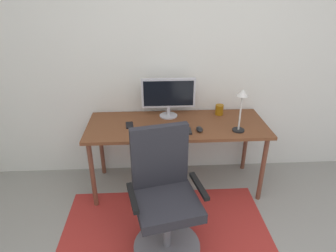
{
  "coord_description": "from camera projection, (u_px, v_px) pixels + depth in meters",
  "views": [
    {
      "loc": [
        -0.3,
        -0.71,
        1.91
      ],
      "look_at": [
        -0.17,
        1.55,
        0.82
      ],
      "focal_mm": 31.08,
      "sensor_mm": 36.0,
      "label": 1
    }
  ],
  "objects": [
    {
      "name": "wall_back",
      "position": [
        181.0,
        54.0,
        2.9
      ],
      "size": [
        6.0,
        0.1,
        2.6
      ],
      "primitive_type": "cube",
      "color": "silver",
      "rests_on": "ground"
    },
    {
      "name": "desk",
      "position": [
        177.0,
        130.0,
        2.82
      ],
      "size": [
        1.71,
        0.66,
        0.72
      ],
      "color": "brown",
      "rests_on": "ground"
    },
    {
      "name": "cell_phone",
      "position": [
        130.0,
        125.0,
        2.75
      ],
      "size": [
        0.08,
        0.15,
        0.01
      ],
      "primitive_type": "cube",
      "rotation": [
        0.0,
        0.0,
        0.11
      ],
      "color": "black",
      "rests_on": "desk"
    },
    {
      "name": "office_chair",
      "position": [
        165.0,
        205.0,
        2.21
      ],
      "size": [
        0.59,
        0.54,
        1.01
      ],
      "rotation": [
        0.0,
        0.0,
        0.22
      ],
      "color": "slate",
      "rests_on": "ground"
    },
    {
      "name": "keyboard",
      "position": [
        168.0,
        131.0,
        2.63
      ],
      "size": [
        0.43,
        0.13,
        0.02
      ],
      "primitive_type": "cube",
      "color": "black",
      "rests_on": "desk"
    },
    {
      "name": "coffee_cup",
      "position": [
        219.0,
        110.0,
        2.98
      ],
      "size": [
        0.08,
        0.08,
        0.1
      ],
      "primitive_type": "cylinder",
      "color": "#8B550C",
      "rests_on": "desk"
    },
    {
      "name": "desk_lamp",
      "position": [
        242.0,
        103.0,
        2.54
      ],
      "size": [
        0.11,
        0.11,
        0.4
      ],
      "color": "black",
      "rests_on": "desk"
    },
    {
      "name": "area_rug",
      "position": [
        166.0,
        239.0,
        2.43
      ],
      "size": [
        1.78,
        1.27,
        0.01
      ],
      "primitive_type": "cube",
      "color": "#A12A24",
      "rests_on": "ground"
    },
    {
      "name": "computer_mouse",
      "position": [
        199.0,
        129.0,
        2.65
      ],
      "size": [
        0.06,
        0.1,
        0.03
      ],
      "primitive_type": "ellipsoid",
      "color": "black",
      "rests_on": "desk"
    },
    {
      "name": "monitor",
      "position": [
        168.0,
        95.0,
        2.86
      ],
      "size": [
        0.53,
        0.18,
        0.39
      ],
      "color": "#B2B2B7",
      "rests_on": "desk"
    }
  ]
}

